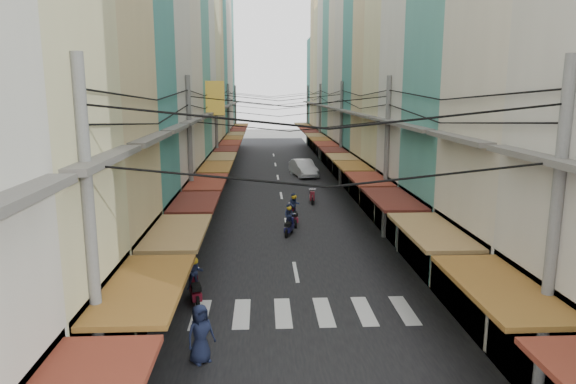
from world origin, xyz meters
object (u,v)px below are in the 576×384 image
object	(u,v)px
bicycle	(451,254)
traffic_sign	(398,208)
market_umbrella	(481,252)
white_car	(303,176)

from	to	relation	value
bicycle	traffic_sign	size ratio (longest dim) A/B	0.62
market_umbrella	traffic_sign	distance (m)	6.43
bicycle	market_umbrella	size ratio (longest dim) A/B	0.79
bicycle	market_umbrella	distance (m)	6.38
bicycle	white_car	bearing A→B (deg)	27.84
white_car	traffic_sign	bearing A→B (deg)	-94.35
traffic_sign	market_umbrella	bearing A→B (deg)	-79.32
white_car	bicycle	bearing A→B (deg)	-88.39
traffic_sign	bicycle	bearing A→B (deg)	-9.20
white_car	bicycle	xyz separation A→B (m)	(5.07, -22.45, 0.00)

